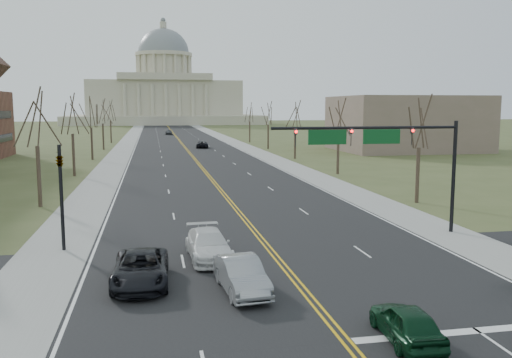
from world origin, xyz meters
name	(u,v)px	position (x,y,z in m)	size (l,w,h in m)	color
ground	(337,330)	(0.00, 0.00, 0.00)	(600.00, 600.00, 0.00)	#434F27
road	(180,141)	(0.00, 110.00, 0.01)	(20.00, 380.00, 0.01)	black
cross_road	(294,279)	(0.00, 6.00, 0.01)	(120.00, 14.00, 0.01)	black
sidewalk_left	(128,142)	(-12.00, 110.00, 0.01)	(4.00, 380.00, 0.03)	gray
sidewalk_right	(231,141)	(12.00, 110.00, 0.01)	(4.00, 380.00, 0.03)	gray
center_line	(180,141)	(0.00, 110.00, 0.01)	(0.42, 380.00, 0.01)	gold
edge_line_left	(137,142)	(-9.80, 110.00, 0.01)	(0.15, 380.00, 0.01)	silver
edge_line_right	(222,141)	(9.80, 110.00, 0.01)	(0.15, 380.00, 0.01)	silver
stop_bar	(477,331)	(5.00, -1.00, 0.01)	(9.50, 0.50, 0.01)	silver
capitol	(165,94)	(0.00, 249.91, 14.20)	(90.00, 60.00, 50.00)	#BDB69D
signal_mast	(381,144)	(7.45, 13.50, 5.76)	(12.12, 0.44, 7.20)	black
signal_left	(61,186)	(-11.50, 13.50, 3.71)	(0.32, 0.36, 6.00)	black
tree_r_0	(420,125)	(15.50, 24.00, 6.55)	(3.74, 3.74, 8.50)	#3B2C23
tree_l_0	(36,121)	(-15.50, 28.00, 6.94)	(3.96, 3.96, 9.00)	#3B2C23
tree_r_1	(339,120)	(15.50, 44.00, 6.55)	(3.74, 3.74, 8.50)	#3B2C23
tree_l_1	(72,117)	(-15.50, 48.00, 6.94)	(3.96, 3.96, 9.00)	#3B2C23
tree_r_2	(295,117)	(15.50, 64.00, 6.55)	(3.74, 3.74, 8.50)	#3B2C23
tree_l_2	(91,114)	(-15.50, 68.00, 6.94)	(3.96, 3.96, 9.00)	#3B2C23
tree_r_3	(268,115)	(15.50, 84.00, 6.55)	(3.74, 3.74, 8.50)	#3B2C23
tree_l_3	(102,113)	(-15.50, 88.00, 6.94)	(3.96, 3.96, 9.00)	#3B2C23
tree_r_4	(250,113)	(15.50, 104.00, 6.55)	(3.74, 3.74, 8.50)	#3B2C23
tree_l_4	(110,112)	(-15.50, 108.00, 6.94)	(3.96, 3.96, 9.00)	#3B2C23
bldg_right_mass	(406,123)	(40.00, 76.00, 5.00)	(25.00, 20.00, 10.00)	#6E5D4E
car_nb_inner_lead	(406,323)	(2.05, -1.33, 0.68)	(1.57, 3.91, 1.33)	black
car_sb_inner_lead	(241,275)	(-2.75, 4.70, 0.77)	(1.61, 4.63, 1.52)	gray
car_sb_outer_lead	(141,268)	(-7.09, 6.59, 0.76)	(2.47, 5.36, 1.49)	black
car_sb_inner_second	(209,245)	(-3.61, 10.20, 0.77)	(2.13, 5.23, 1.52)	white
car_far_nb	(202,144)	(3.26, 89.01, 0.70)	(2.29, 4.98, 1.38)	black
car_far_sb	(169,132)	(-1.66, 141.25, 0.79)	(1.84, 4.58, 1.56)	#53565B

